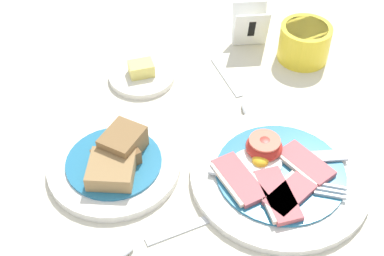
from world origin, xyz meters
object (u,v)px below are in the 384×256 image
Objects in this scene: breakfast_plate at (277,174)px; number_card at (250,26)px; sugar_cup at (304,42)px; teaspoon_near_cup at (128,248)px; bread_plate at (115,162)px; teaspoon_by_saucer at (246,104)px; butter_dish at (142,75)px.

breakfast_plate is 3.39× the size of number_card.
sugar_cup reaches higher than teaspoon_near_cup.
bread_plate is at bearing -129.93° from number_card.
sugar_cup reaches higher than breakfast_plate.
breakfast_plate reaches higher than teaspoon_by_saucer.
sugar_cup is at bearing 118.52° from teaspoon_by_saucer.
bread_plate is 0.20m from butter_dish.
sugar_cup is 0.17m from teaspoon_by_saucer.
breakfast_plate is 0.23m from bread_plate.
number_card is at bearing 150.74° from sugar_cup.
bread_plate reaches higher than teaspoon_near_cup.
sugar_cup is 0.79× the size of butter_dish.
number_card is (0.01, 0.32, 0.03)m from breakfast_plate.
teaspoon_near_cup is (-0.02, -0.33, -0.00)m from butter_dish.
sugar_cup is 0.46× the size of teaspoon_near_cup.
teaspoon_near_cup is (-0.30, -0.37, -0.03)m from sugar_cup.
sugar_cup is at bearing 35.74° from bread_plate.
sugar_cup reaches higher than teaspoon_by_saucer.
breakfast_plate is 0.30m from butter_dish.
teaspoon_by_saucer is at bearing 97.19° from breakfast_plate.
breakfast_plate is 1.32× the size of teaspoon_near_cup.
butter_dish is at bearing 127.87° from breakfast_plate.
bread_plate is at bearing 170.60° from breakfast_plate.
butter_dish reaches higher than teaspoon_by_saucer.
number_card is at bearing 49.95° from bread_plate.
breakfast_plate is at bearing -9.40° from bread_plate.
bread_plate is at bearing -77.02° from teaspoon_by_saucer.
teaspoon_by_saucer is 0.31m from teaspoon_near_cup.
breakfast_plate is 1.33× the size of bread_plate.
sugar_cup is 0.28m from butter_dish.
sugar_cup is (0.32, 0.23, 0.02)m from bread_plate.
breakfast_plate is 2.85× the size of sugar_cup.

